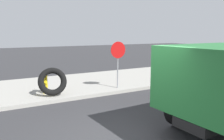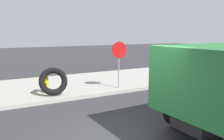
# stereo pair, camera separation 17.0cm
# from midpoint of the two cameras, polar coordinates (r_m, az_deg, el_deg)

# --- Properties ---
(sidewalk_curb) EXTENTS (36.00, 5.00, 0.15)m
(sidewalk_curb) POSITION_cam_midpoint_polar(r_m,az_deg,el_deg) (11.94, -15.20, -4.02)
(sidewalk_curb) COLOR #99968E
(sidewalk_curb) RESTS_ON ground
(fire_hydrant) EXTENTS (0.23, 0.51, 0.91)m
(fire_hydrant) POSITION_cam_midpoint_polar(r_m,az_deg,el_deg) (10.41, -16.29, -2.83)
(fire_hydrant) COLOR yellow
(fire_hydrant) RESTS_ON sidewalk_curb
(loose_tire) EXTENTS (1.27, 0.86, 1.17)m
(loose_tire) POSITION_cam_midpoint_polar(r_m,az_deg,el_deg) (9.96, -14.66, -2.70)
(loose_tire) COLOR black
(loose_tire) RESTS_ON sidewalk_curb
(stop_sign) EXTENTS (0.76, 0.08, 2.15)m
(stop_sign) POSITION_cam_midpoint_polar(r_m,az_deg,el_deg) (10.82, 0.99, 3.39)
(stop_sign) COLOR gray
(stop_sign) RESTS_ON sidewalk_curb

